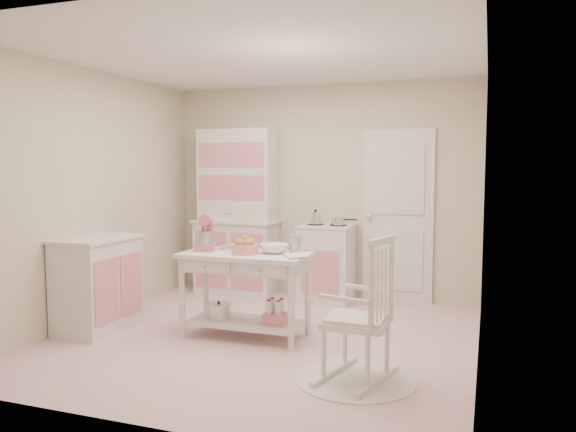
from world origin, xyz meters
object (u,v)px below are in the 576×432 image
(stove, at_px, (327,263))
(stand_mixer, at_px, (206,233))
(base_cabinet, at_px, (97,284))
(work_table, at_px, (245,295))
(rocking_chair, at_px, (356,308))
(hutch, at_px, (236,212))
(bread_basket, at_px, (245,249))

(stove, relative_size, stand_mixer, 2.71)
(base_cabinet, relative_size, stand_mixer, 2.71)
(stove, xyz_separation_m, work_table, (-0.34, -1.61, -0.06))
(rocking_chair, xyz_separation_m, stand_mixer, (-1.64, 0.73, 0.42))
(stove, distance_m, base_cabinet, 2.61)
(rocking_chair, distance_m, work_table, 1.42)
(hutch, xyz_separation_m, bread_basket, (0.88, -1.71, -0.19))
(work_table, bearing_deg, bread_basket, -68.20)
(base_cabinet, bearing_deg, stove, 46.77)
(work_table, bearing_deg, base_cabinet, -168.72)
(hutch, bearing_deg, bread_basket, -62.67)
(hutch, bearing_deg, base_cabinet, -106.75)
(rocking_chair, relative_size, stand_mixer, 3.24)
(rocking_chair, distance_m, stand_mixer, 1.84)
(hutch, relative_size, base_cabinet, 2.26)
(base_cabinet, distance_m, rocking_chair, 2.71)
(hutch, bearing_deg, stove, -2.39)
(base_cabinet, distance_m, work_table, 1.48)
(stand_mixer, bearing_deg, stove, 45.04)
(stand_mixer, distance_m, bread_basket, 0.46)
(base_cabinet, xyz_separation_m, work_table, (1.45, 0.29, -0.06))
(hutch, relative_size, rocking_chair, 1.89)
(stove, relative_size, work_table, 0.77)
(base_cabinet, xyz_separation_m, rocking_chair, (2.67, -0.42, 0.09))
(hutch, xyz_separation_m, rocking_chair, (2.08, -2.37, -0.49))
(hutch, distance_m, stove, 1.33)
(bread_basket, bearing_deg, rocking_chair, -28.73)
(work_table, bearing_deg, stove, 78.24)
(stove, xyz_separation_m, bread_basket, (-0.32, -1.66, 0.39))
(hutch, relative_size, stove, 2.26)
(rocking_chair, bearing_deg, stand_mixer, 170.02)
(base_cabinet, relative_size, work_table, 0.77)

